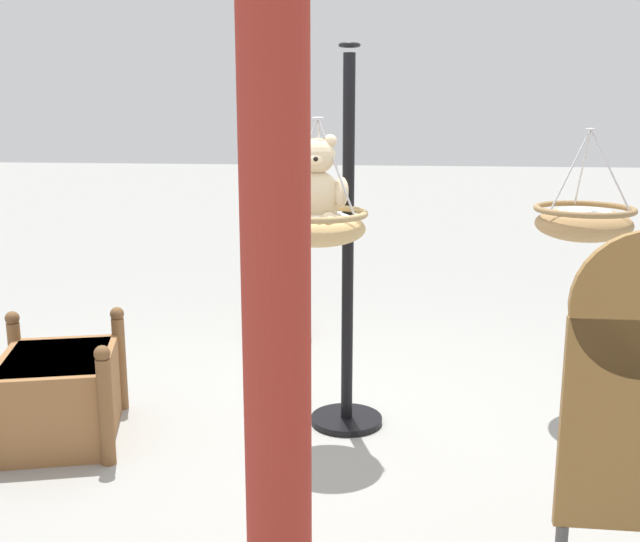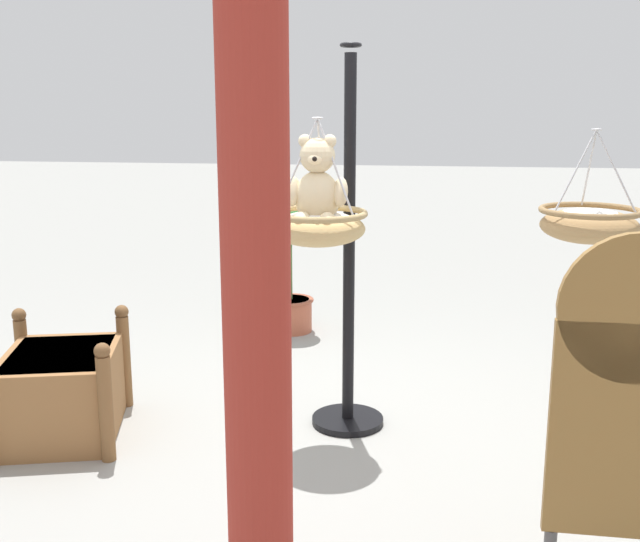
# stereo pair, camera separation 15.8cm
# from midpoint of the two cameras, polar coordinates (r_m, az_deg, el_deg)

# --- Properties ---
(ground_plane) EXTENTS (40.00, 40.00, 0.00)m
(ground_plane) POSITION_cam_midpoint_polar(r_m,az_deg,el_deg) (4.62, 1.11, -12.18)
(ground_plane) COLOR gray
(display_pole_central) EXTENTS (0.44, 0.44, 2.26)m
(display_pole_central) POSITION_cam_midpoint_polar(r_m,az_deg,el_deg) (4.53, 3.17, -3.48)
(display_pole_central) COLOR black
(display_pole_central) RESTS_ON ground
(hanging_basket_with_teddy) EXTENTS (0.56, 0.56, 0.70)m
(hanging_basket_with_teddy) POSITION_cam_midpoint_polar(r_m,az_deg,el_deg) (4.18, 0.91, 3.44)
(hanging_basket_with_teddy) COLOR tan
(teddy_bear) EXTENTS (0.34, 0.30, 0.50)m
(teddy_bear) POSITION_cam_midpoint_polar(r_m,az_deg,el_deg) (4.13, 0.88, 6.35)
(teddy_bear) COLOR beige
(hanging_basket_left_high) EXTENTS (0.60, 0.60, 0.68)m
(hanging_basket_left_high) POSITION_cam_midpoint_polar(r_m,az_deg,el_deg) (4.84, 20.56, 3.41)
(hanging_basket_left_high) COLOR #A37F51
(greenhouse_pillar_left) EXTENTS (0.44, 0.44, 2.62)m
(greenhouse_pillar_left) POSITION_cam_midpoint_polar(r_m,az_deg,el_deg) (2.51, -3.02, -3.00)
(greenhouse_pillar_left) COLOR #9E2D23
(greenhouse_pillar_left) RESTS_ON ground
(wooden_planter_box) EXTENTS (0.90, 1.01, 0.68)m
(wooden_planter_box) POSITION_cam_midpoint_polar(r_m,az_deg,el_deg) (4.75, -18.01, -8.53)
(wooden_planter_box) COLOR olive
(wooden_planter_box) RESTS_ON ground
(potted_plant_bushy_green) EXTENTS (0.42, 0.42, 1.17)m
(potted_plant_bushy_green) POSITION_cam_midpoint_polar(r_m,az_deg,el_deg) (6.42, -1.52, 1.01)
(potted_plant_bushy_green) COLOR #AD563D
(potted_plant_bushy_green) RESTS_ON ground
(display_sign_board) EXTENTS (0.57, 0.06, 1.49)m
(display_sign_board) POSITION_cam_midpoint_polar(r_m,az_deg,el_deg) (3.09, 23.70, -8.45)
(display_sign_board) COLOR olive
(display_sign_board) RESTS_ON ground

